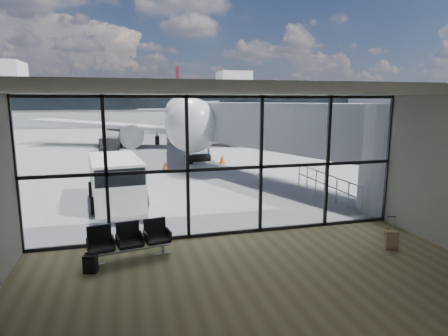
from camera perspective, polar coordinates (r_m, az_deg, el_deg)
name	(u,v)px	position (r m, az deg, el deg)	size (l,w,h in m)	color
ground	(150,133)	(51.53, -11.21, 5.21)	(220.00, 220.00, 0.00)	slate
lounge_shell	(288,189)	(7.30, 9.76, -3.12)	(12.02, 8.01, 4.51)	brown
glass_curtain_wall	(225,167)	(11.83, 0.17, 0.14)	(12.10, 0.12, 4.50)	white
jet_bridge	(281,131)	(20.01, 8.69, 5.63)	(8.00, 16.50, 4.33)	#929497
apron_railing	(326,182)	(17.44, 15.24, -2.06)	(0.06, 5.46, 1.11)	gray
far_terminal	(139,101)	(73.28, -12.84, 9.87)	(80.00, 12.20, 11.00)	#ABABA6
tree_4	(33,96)	(85.21, -27.15, 9.74)	(5.61, 5.61, 8.07)	#382619
tree_5	(64,93)	(84.15, -23.14, 10.47)	(6.27, 6.27, 9.03)	#382619
seating_row	(129,239)	(10.86, -14.27, -10.41)	(2.24, 0.98, 0.99)	gray
backpack	(90,264)	(10.35, -19.70, -13.58)	(0.38, 0.38, 0.50)	black
suitcase	(391,240)	(12.20, 24.14, -9.96)	(0.41, 0.34, 0.98)	#947653
airliner	(182,117)	(38.90, -6.37, 7.79)	(29.75, 34.57, 8.91)	silver
service_van	(116,180)	(16.52, -16.14, -1.79)	(2.58, 4.66, 1.94)	silver
belt_loader	(111,142)	(35.34, -16.85, 3.82)	(2.00, 4.34, 1.93)	black
traffic_cone_a	(165,167)	(23.28, -8.99, 0.18)	(0.46, 0.46, 0.65)	#E6430C
traffic_cone_c	(222,159)	(26.10, -0.28, 1.37)	(0.45, 0.45, 0.64)	#FF5D0D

